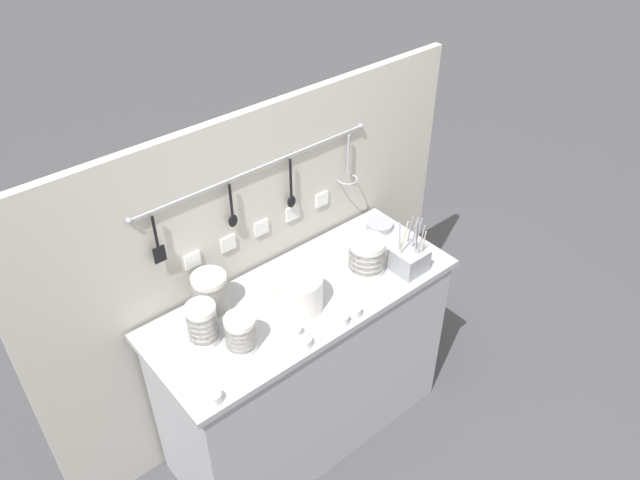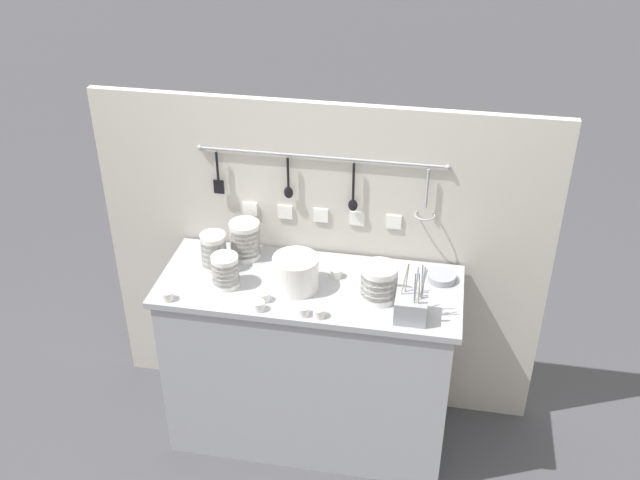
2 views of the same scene
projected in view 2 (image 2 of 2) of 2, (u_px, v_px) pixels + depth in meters
ground_plane at (311, 429)px, 3.88m from camera, size 20.00×20.00×0.00m
counter at (310, 361)px, 3.64m from camera, size 1.38×0.55×0.92m
back_wall at (322, 262)px, 3.70m from camera, size 2.18×0.11×1.67m
bowl_stack_nested_right at (214, 252)px, 3.46m from camera, size 0.12×0.12×0.18m
bowl_stack_short_front at (379, 282)px, 3.26m from camera, size 0.16×0.16×0.17m
bowl_stack_wide_centre at (225, 271)px, 3.35m from camera, size 0.12×0.12×0.15m
bowl_stack_tall_left at (245, 240)px, 3.55m from camera, size 0.14×0.14×0.19m
plate_stack at (296, 273)px, 3.34m from camera, size 0.21×0.21×0.16m
steel_mixing_bowl at (442, 277)px, 3.41m from camera, size 0.13×0.13×0.03m
cutlery_caddy at (411, 307)px, 3.16m from camera, size 0.14×0.14×0.27m
cup_front_left at (336, 273)px, 3.44m from camera, size 0.05×0.05×0.04m
cup_centre at (259, 306)px, 3.22m from camera, size 0.05×0.05×0.04m
cup_beside_plates at (319, 313)px, 3.18m from camera, size 0.05×0.05×0.04m
cup_edge_far at (303, 311)px, 3.19m from camera, size 0.05×0.05×0.04m
cup_edge_near at (168, 296)px, 3.29m from camera, size 0.05×0.05×0.04m
cup_by_caddy at (264, 297)px, 3.28m from camera, size 0.05×0.05×0.04m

